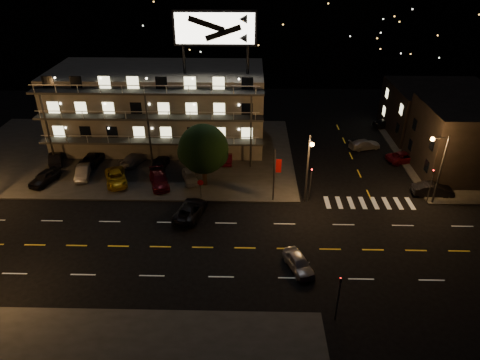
{
  "coord_description": "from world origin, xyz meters",
  "views": [
    {
      "loc": [
        2.27,
        -31.89,
        25.36
      ],
      "look_at": [
        1.35,
        8.0,
        2.84
      ],
      "focal_mm": 32.0,
      "sensor_mm": 36.0,
      "label": 1
    }
  ],
  "objects_px": {
    "lot_car_2": "(116,178)",
    "road_car_west": "(190,210)",
    "road_car_east": "(299,263)",
    "tree": "(203,150)",
    "lot_car_4": "(190,176)",
    "side_car_0": "(433,190)",
    "lot_car_7": "(134,158)"
  },
  "relations": [
    {
      "from": "lot_car_7",
      "to": "road_car_west",
      "type": "bearing_deg",
      "value": 146.89
    },
    {
      "from": "lot_car_2",
      "to": "road_car_east",
      "type": "xyz_separation_m",
      "value": [
        20.12,
        -14.57,
        -0.16
      ]
    },
    {
      "from": "road_car_east",
      "to": "road_car_west",
      "type": "relative_size",
      "value": 0.78
    },
    {
      "from": "tree",
      "to": "side_car_0",
      "type": "height_order",
      "value": "tree"
    },
    {
      "from": "side_car_0",
      "to": "road_car_east",
      "type": "xyz_separation_m",
      "value": [
        -16.34,
        -12.79,
        -0.06
      ]
    },
    {
      "from": "tree",
      "to": "lot_car_4",
      "type": "height_order",
      "value": "tree"
    },
    {
      "from": "tree",
      "to": "lot_car_7",
      "type": "height_order",
      "value": "tree"
    },
    {
      "from": "lot_car_4",
      "to": "road_car_east",
      "type": "distance_m",
      "value": 18.96
    },
    {
      "from": "road_car_east",
      "to": "tree",
      "type": "bearing_deg",
      "value": 104.02
    },
    {
      "from": "lot_car_2",
      "to": "lot_car_7",
      "type": "bearing_deg",
      "value": 59.16
    },
    {
      "from": "tree",
      "to": "lot_car_2",
      "type": "relative_size",
      "value": 1.5
    },
    {
      "from": "tree",
      "to": "lot_car_2",
      "type": "height_order",
      "value": "tree"
    },
    {
      "from": "lot_car_4",
      "to": "lot_car_7",
      "type": "height_order",
      "value": "lot_car_7"
    },
    {
      "from": "road_car_east",
      "to": "lot_car_2",
      "type": "bearing_deg",
      "value": 124.41
    },
    {
      "from": "tree",
      "to": "lot_car_4",
      "type": "xyz_separation_m",
      "value": [
        -1.78,
        0.68,
        -3.78
      ]
    },
    {
      "from": "lot_car_7",
      "to": "road_car_west",
      "type": "height_order",
      "value": "lot_car_7"
    },
    {
      "from": "lot_car_2",
      "to": "lot_car_7",
      "type": "relative_size",
      "value": 1.09
    },
    {
      "from": "lot_car_2",
      "to": "road_car_east",
      "type": "height_order",
      "value": "lot_car_2"
    },
    {
      "from": "lot_car_4",
      "to": "lot_car_7",
      "type": "distance_m",
      "value": 9.01
    },
    {
      "from": "lot_car_2",
      "to": "road_car_west",
      "type": "distance_m",
      "value": 11.58
    },
    {
      "from": "lot_car_7",
      "to": "side_car_0",
      "type": "relative_size",
      "value": 1.01
    },
    {
      "from": "lot_car_2",
      "to": "road_car_west",
      "type": "height_order",
      "value": "lot_car_2"
    },
    {
      "from": "lot_car_4",
      "to": "lot_car_7",
      "type": "relative_size",
      "value": 0.82
    },
    {
      "from": "lot_car_2",
      "to": "road_car_west",
      "type": "bearing_deg",
      "value": -54.52
    },
    {
      "from": "lot_car_4",
      "to": "side_car_0",
      "type": "xyz_separation_m",
      "value": [
        27.77,
        -2.35,
        -0.04
      ]
    },
    {
      "from": "lot_car_2",
      "to": "lot_car_4",
      "type": "relative_size",
      "value": 1.33
    },
    {
      "from": "tree",
      "to": "road_car_west",
      "type": "distance_m",
      "value": 7.51
    },
    {
      "from": "lot_car_2",
      "to": "side_car_0",
      "type": "height_order",
      "value": "lot_car_2"
    },
    {
      "from": "tree",
      "to": "lot_car_2",
      "type": "bearing_deg",
      "value": 179.42
    },
    {
      "from": "tree",
      "to": "road_car_west",
      "type": "bearing_deg",
      "value": -97.89
    },
    {
      "from": "lot_car_4",
      "to": "road_car_east",
      "type": "relative_size",
      "value": 0.94
    },
    {
      "from": "side_car_0",
      "to": "lot_car_4",
      "type": "bearing_deg",
      "value": 87.29
    }
  ]
}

